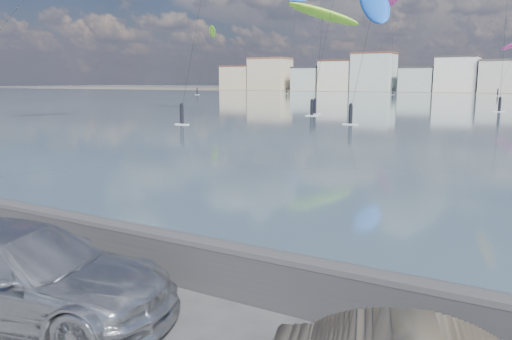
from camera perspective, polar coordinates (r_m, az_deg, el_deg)
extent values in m
cube|color=#39495C|center=(96.49, 26.45, 6.74)|extent=(500.00, 177.00, 0.00)
cube|color=#28282B|center=(10.18, -8.70, -10.38)|extent=(400.00, 0.35, 0.90)
cylinder|color=#28282B|center=(10.03, -8.77, -7.97)|extent=(400.00, 0.36, 0.36)
cube|color=beige|center=(224.27, -1.94, 10.41)|extent=(14.00, 11.00, 10.00)
cube|color=#562D23|center=(224.36, -1.94, 11.77)|extent=(14.28, 11.22, 0.60)
cube|color=beige|center=(216.53, 1.62, 10.82)|extent=(16.00, 12.00, 13.00)
cube|color=brown|center=(216.72, 1.62, 12.62)|extent=(16.32, 12.24, 0.60)
cube|color=#B7C6BC|center=(208.80, 5.91, 10.25)|extent=(11.00, 10.00, 9.00)
cube|color=#2D2D33|center=(208.87, 5.94, 11.57)|extent=(11.22, 10.20, 0.60)
cube|color=silver|center=(203.86, 9.32, 10.53)|extent=(13.00, 11.00, 11.50)
cube|color=#562D23|center=(204.01, 9.37, 12.22)|extent=(13.26, 11.22, 0.60)
cube|color=#B7C6BC|center=(199.22, 13.30, 10.76)|extent=(15.00, 12.00, 14.00)
cube|color=brown|center=(199.46, 13.39, 12.86)|extent=(15.30, 12.24, 0.60)
cube|color=#B7C6BC|center=(195.08, 17.98, 9.75)|extent=(12.00, 10.00, 8.50)
cube|color=#383330|center=(195.13, 18.05, 11.09)|extent=(12.24, 10.20, 0.60)
cube|color=white|center=(192.70, 21.99, 10.04)|extent=(14.00, 11.00, 12.00)
cube|color=#383330|center=(192.87, 22.12, 11.90)|extent=(14.28, 11.22, 0.60)
cube|color=beige|center=(191.10, 26.63, 9.48)|extent=(16.00, 13.00, 10.50)
cube|color=#4C423D|center=(191.22, 26.77, 11.14)|extent=(16.32, 13.26, 0.60)
imported|color=silver|center=(9.48, -25.29, -10.63)|extent=(5.85, 3.50, 1.59)
ellipsoid|color=#8CD826|center=(72.16, 7.69, 17.26)|extent=(10.35, 6.97, 4.56)
cube|color=white|center=(60.79, 6.73, 6.37)|extent=(1.40, 0.42, 0.08)
cylinder|color=black|center=(60.74, 6.74, 7.22)|extent=(0.36, 0.36, 1.70)
sphere|color=black|center=(60.70, 6.76, 8.06)|extent=(0.28, 0.28, 0.28)
cylinder|color=black|center=(66.20, 7.25, 12.82)|extent=(3.53, 10.42, 11.74)
cube|color=white|center=(57.95, 6.38, 6.19)|extent=(1.40, 0.42, 0.08)
cylinder|color=black|center=(57.90, 6.39, 7.08)|extent=(0.36, 0.36, 1.70)
sphere|color=black|center=(57.86, 6.41, 7.97)|extent=(0.28, 0.28, 0.28)
ellipsoid|color=#E5338C|center=(159.55, 15.31, 18.15)|extent=(8.25, 6.52, 5.57)
cube|color=white|center=(151.34, 15.35, 8.31)|extent=(1.40, 0.42, 0.08)
cylinder|color=black|center=(151.32, 15.36, 8.65)|extent=(0.36, 0.36, 1.70)
sphere|color=black|center=(151.31, 15.38, 8.99)|extent=(0.28, 0.28, 0.28)
cylinder|color=black|center=(154.92, 15.34, 13.59)|extent=(3.02, 6.05, 25.81)
cube|color=white|center=(46.69, -8.46, 5.20)|extent=(1.40, 0.42, 0.08)
cylinder|color=black|center=(46.63, -8.49, 6.30)|extent=(0.36, 0.36, 1.70)
sphere|color=black|center=(46.58, -8.52, 7.41)|extent=(0.28, 0.28, 0.28)
cube|color=white|center=(148.49, 25.87, 7.63)|extent=(1.40, 0.42, 0.08)
cylinder|color=black|center=(148.46, 25.90, 7.98)|extent=(0.36, 0.36, 1.70)
sphere|color=black|center=(148.45, 25.93, 8.33)|extent=(0.28, 0.28, 0.28)
cylinder|color=black|center=(153.95, 26.89, 10.51)|extent=(3.36, 11.21, 13.04)
ellipsoid|color=blue|center=(60.87, 13.36, 18.08)|extent=(7.30, 9.34, 7.31)
cube|color=white|center=(47.14, 10.72, 5.18)|extent=(1.40, 0.42, 0.08)
cylinder|color=black|center=(47.07, 10.76, 6.27)|extent=(0.36, 0.36, 1.70)
sphere|color=black|center=(47.02, 10.80, 7.36)|extent=(0.28, 0.28, 0.28)
cylinder|color=black|center=(53.69, 12.20, 13.12)|extent=(2.28, 13.26, 11.39)
cube|color=white|center=(72.48, 26.02, 6.02)|extent=(1.40, 0.42, 0.08)
cylinder|color=black|center=(72.43, 26.08, 6.73)|extent=(0.36, 0.36, 1.70)
sphere|color=black|center=(72.40, 26.14, 7.44)|extent=(0.28, 0.28, 0.28)
cylinder|color=black|center=(77.10, 26.61, 14.59)|extent=(0.89, 8.75, 20.11)
ellipsoid|color=#8CD826|center=(153.71, -4.99, 15.50)|extent=(5.79, 7.43, 4.10)
cube|color=white|center=(145.78, -6.74, 8.54)|extent=(1.40, 0.42, 0.08)
cylinder|color=black|center=(145.75, -6.74, 8.90)|extent=(0.36, 0.36, 1.70)
sphere|color=black|center=(145.74, -6.75, 9.25)|extent=(0.28, 0.28, 0.28)
cylinder|color=black|center=(149.47, -5.86, 12.36)|extent=(0.40, 8.75, 17.11)
ellipsoid|color=blue|center=(173.43, 4.75, 18.76)|extent=(4.66, 9.74, 2.15)
cube|color=white|center=(158.13, 3.51, 8.71)|extent=(1.40, 0.42, 0.08)
cylinder|color=black|center=(158.11, 3.51, 9.04)|extent=(0.36, 0.36, 1.70)
sphere|color=black|center=(158.09, 3.51, 9.37)|extent=(0.28, 0.28, 0.28)
cylinder|color=black|center=(165.18, 4.14, 14.19)|extent=(3.08, 13.44, 28.75)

